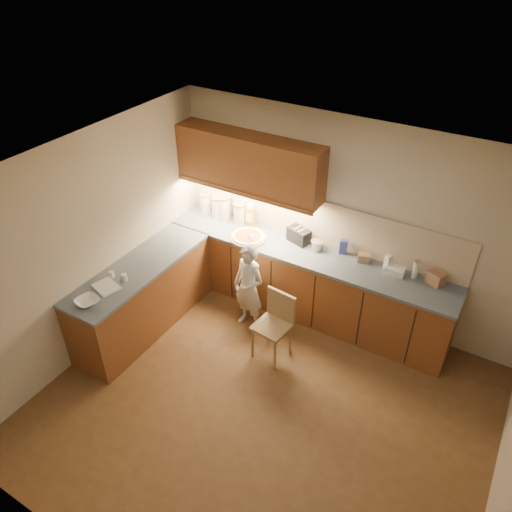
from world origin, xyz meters
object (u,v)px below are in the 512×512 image
Objects in this scene: pizza_on_board at (248,237)px; toaster at (299,235)px; child at (249,288)px; oil_jug at (250,216)px; wooden_chair at (276,321)px.

toaster is at bearing 23.67° from pizza_on_board.
child is 3.72× the size of oil_jug.
pizza_on_board is at bearing 143.99° from wooden_chair.
child reaches higher than wooden_chair.
pizza_on_board is 0.35m from oil_jug.
oil_jug reaches higher than child.
toaster is (0.74, -0.03, -0.05)m from oil_jug.
child is at bearing -91.57° from toaster.
oil_jug is (-0.47, 0.81, 0.47)m from child.
wooden_chair is at bearing -14.23° from child.
pizza_on_board is 1.47× the size of toaster.
wooden_chair is 2.60× the size of toaster.
child is 1.42× the size of wooden_chair.
child is at bearing -59.86° from oil_jug.
child reaches higher than toaster.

